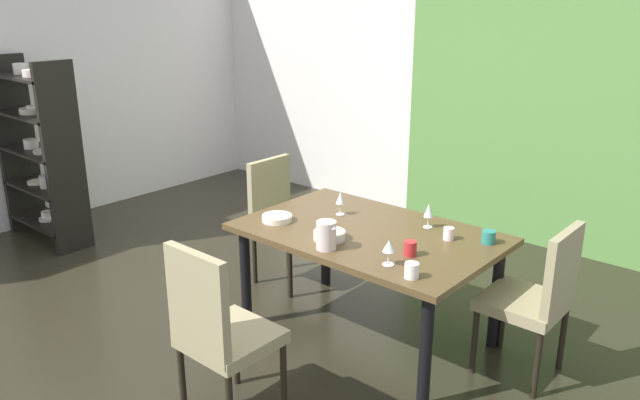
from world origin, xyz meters
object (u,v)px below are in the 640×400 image
Objects in this scene: wine_glass_center at (389,247)px; cup_rear at (412,270)px; chair_right_far at (538,295)px; chair_left_far at (281,215)px; serving_bowl_left at (329,235)px; cup_south at (489,237)px; dining_table at (368,243)px; display_shelf at (39,150)px; serving_bowl_north at (277,218)px; cup_near_shelf at (410,248)px; wine_glass_front at (429,211)px; cup_east at (449,234)px; chair_head_near at (218,328)px; wine_glass_west at (340,199)px; pitcher_corner at (326,235)px.

wine_glass_center is 0.21m from cup_rear.
chair_right_far is 0.98× the size of chair_left_far.
serving_bowl_left is 2.34× the size of cup_south.
dining_table is 0.97× the size of display_shelf.
cup_rear is at bearing -34.86° from dining_table.
cup_rear is at bearing -17.09° from wine_glass_center.
cup_near_shelf is at bearing 5.11° from serving_bowl_north.
serving_bowl_north is at bearing 177.23° from serving_bowl_left.
chair_left_far reaches higher than wine_glass_front.
chair_left_far is 12.63× the size of cup_east.
display_shelf is at bearing -70.70° from chair_left_far.
display_shelf is at bearing -174.05° from serving_bowl_north.
dining_table is at bearing 87.75° from chair_head_near.
cup_near_shelf is at bearing 124.45° from cup_rear.
wine_glass_west is at bearing 120.64° from serving_bowl_left.
chair_head_near is 6.25× the size of wine_glass_west.
wine_glass_west reaches higher than serving_bowl_left.
chair_left_far is 11.11× the size of cup_near_shelf.
dining_table is 0.62m from serving_bowl_north.
chair_left_far is at bearing 123.70° from chair_head_near.
wine_glass_west is 0.61m from wine_glass_front.
serving_bowl_north is (-0.52, 0.96, 0.21)m from chair_head_near.
wine_glass_west is (-0.33, 0.12, 0.20)m from dining_table.
chair_left_far is at bearing 163.95° from cup_near_shelf.
wine_glass_west is at bearing 146.88° from wine_glass_center.
chair_left_far is 1.09m from serving_bowl_left.
pitcher_corner is (-1.03, -0.65, 0.29)m from chair_right_far.
chair_head_near reaches higher than chair_left_far.
cup_near_shelf is (0.16, -0.46, -0.07)m from wine_glass_front.
serving_bowl_north is 0.98m from cup_near_shelf.
chair_left_far is at bearing 90.00° from chair_right_far.
cup_near_shelf reaches higher than dining_table.
chair_right_far is 5.52× the size of pitcher_corner.
wine_glass_front is at bearing 69.46° from pitcher_corner.
cup_east reaches higher than serving_bowl_left.
pitcher_corner is at bearing 122.34° from chair_right_far.
serving_bowl_north is at bearing -156.38° from cup_east.
serving_bowl_north is at bearing 42.43° from chair_left_far.
cup_rear is 0.30m from cup_near_shelf.
chair_left_far is at bearing 150.55° from serving_bowl_left.
wine_glass_west is at bearing 79.39° from chair_left_far.
wine_glass_west is at bearing 57.49° from serving_bowl_north.
chair_left_far is 1.50m from cup_east.
cup_east is at bearing 95.47° from chair_right_far.
cup_rear is 0.96× the size of cup_near_shelf.
chair_right_far reaches higher than serving_bowl_north.
chair_left_far is at bearing 177.92° from cup_east.
serving_bowl_north is (-1.58, -0.50, 0.23)m from chair_right_far.
cup_near_shelf is at bearing -118.59° from cup_south.
wine_glass_center is 0.66m from wine_glass_front.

